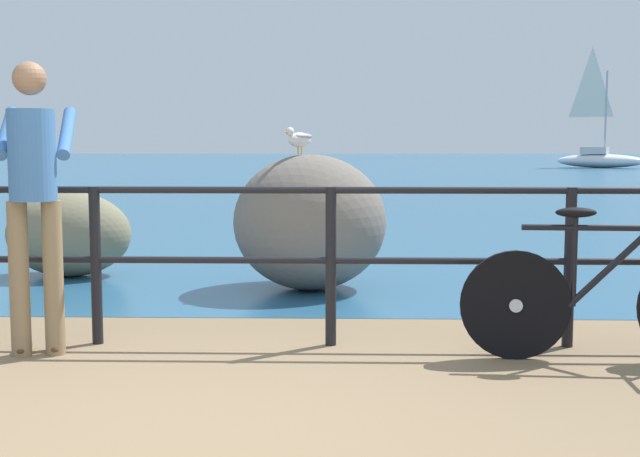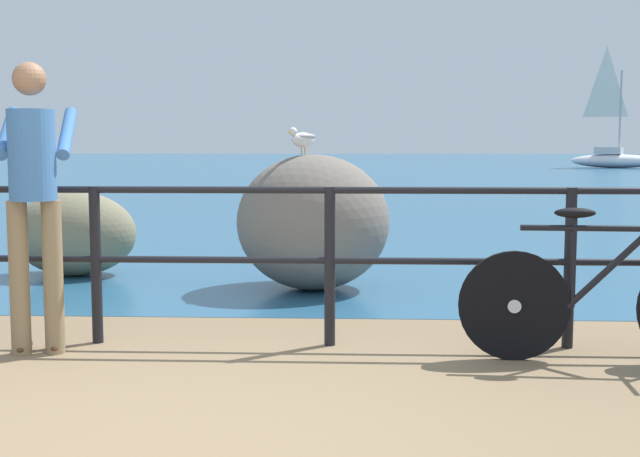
# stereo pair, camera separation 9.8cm
# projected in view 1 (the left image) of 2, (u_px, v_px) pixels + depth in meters

# --- Properties ---
(ground_plane) EXTENTS (120.00, 120.00, 0.10)m
(ground_plane) POSITION_uv_depth(u_px,v_px,m) (313.00, 191.00, 23.37)
(ground_plane) COLOR #846B4C
(sea_surface) EXTENTS (120.00, 90.00, 0.01)m
(sea_surface) POSITION_uv_depth(u_px,v_px,m) (329.00, 164.00, 50.94)
(sea_surface) COLOR #285B7F
(sea_surface) RESTS_ON ground_plane
(promenade_railing) EXTENTS (7.64, 0.07, 1.02)m
(promenade_railing) POSITION_uv_depth(u_px,v_px,m) (213.00, 246.00, 5.33)
(promenade_railing) COLOR black
(promenade_railing) RESTS_ON ground_plane
(bicycle) EXTENTS (1.70, 0.48, 0.92)m
(bicycle) POSITION_uv_depth(u_px,v_px,m) (631.00, 285.00, 4.92)
(bicycle) COLOR black
(bicycle) RESTS_ON ground_plane
(person_at_railing) EXTENTS (0.54, 0.67, 1.78)m
(person_at_railing) POSITION_uv_depth(u_px,v_px,m) (34.00, 194.00, 5.04)
(person_at_railing) COLOR #8C7251
(person_at_railing) RESTS_ON ground_plane
(breakwater_boulder_main) EXTENTS (1.35, 1.27, 1.20)m
(breakwater_boulder_main) POSITION_uv_depth(u_px,v_px,m) (310.00, 222.00, 7.35)
(breakwater_boulder_main) COLOR slate
(breakwater_boulder_main) RESTS_ON ground
(breakwater_boulder_left) EXTENTS (1.21, 0.84, 0.83)m
(breakwater_boulder_left) POSITION_uv_depth(u_px,v_px,m) (69.00, 234.00, 8.10)
(breakwater_boulder_left) COLOR #80785B
(breakwater_boulder_left) RESTS_ON ground
(seagull) EXTENTS (0.28, 0.29, 0.23)m
(seagull) POSITION_uv_depth(u_px,v_px,m) (299.00, 138.00, 7.26)
(seagull) COLOR gold
(seagull) RESTS_ON breakwater_boulder_main
(sailboat) EXTENTS (4.47, 3.29, 6.16)m
(sailboat) POSITION_uv_depth(u_px,v_px,m) (599.00, 154.00, 42.62)
(sailboat) COLOR white
(sailboat) RESTS_ON sea_surface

